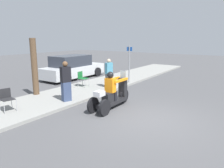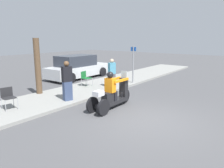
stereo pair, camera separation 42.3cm
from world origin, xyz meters
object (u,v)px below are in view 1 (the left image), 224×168
(folding_chair_set_back, at_px, (82,77))
(street_sign, at_px, (129,63))
(parked_car_lot_center, at_px, (73,68))
(motorcycle_trike, at_px, (112,95))
(spectator_end_of_line, at_px, (109,74))
(spectator_mid_group, at_px, (66,82))
(folding_chair_curbside, at_px, (6,97))
(tree_trunk, at_px, (34,67))

(folding_chair_set_back, height_order, street_sign, street_sign)
(parked_car_lot_center, bearing_deg, motorcycle_trike, -123.15)
(spectator_end_of_line, distance_m, folding_chair_set_back, 1.55)
(spectator_end_of_line, bearing_deg, spectator_mid_group, 179.37)
(spectator_mid_group, relative_size, folding_chair_curbside, 2.08)
(motorcycle_trike, distance_m, street_sign, 4.69)
(spectator_end_of_line, bearing_deg, tree_trunk, 146.85)
(spectator_mid_group, distance_m, parked_car_lot_center, 5.93)
(spectator_end_of_line, relative_size, tree_trunk, 0.59)
(motorcycle_trike, height_order, folding_chair_curbside, motorcycle_trike)
(motorcycle_trike, xyz_separation_m, spectator_mid_group, (-0.59, 1.95, 0.40))
(tree_trunk, height_order, street_sign, tree_trunk)
(tree_trunk, bearing_deg, motorcycle_trike, -81.20)
(tree_trunk, distance_m, street_sign, 5.42)
(folding_chair_curbside, distance_m, tree_trunk, 2.51)
(spectator_mid_group, xyz_separation_m, folding_chair_curbside, (-2.13, 0.93, -0.32))
(motorcycle_trike, relative_size, spectator_end_of_line, 1.54)
(street_sign, bearing_deg, spectator_end_of_line, 172.62)
(spectator_mid_group, relative_size, tree_trunk, 0.64)
(spectator_mid_group, bearing_deg, spectator_end_of_line, -0.63)
(spectator_mid_group, bearing_deg, parked_car_lot_center, 41.56)
(motorcycle_trike, bearing_deg, spectator_end_of_line, 37.23)
(spectator_end_of_line, bearing_deg, parked_car_lot_center, 71.64)
(motorcycle_trike, distance_m, spectator_mid_group, 2.08)
(motorcycle_trike, height_order, tree_trunk, tree_trunk)
(motorcycle_trike, xyz_separation_m, spectator_end_of_line, (2.53, 1.92, 0.33))
(spectator_mid_group, height_order, tree_trunk, tree_trunk)
(parked_car_lot_center, xyz_separation_m, street_sign, (0.46, -4.19, 0.57))
(motorcycle_trike, relative_size, folding_chair_set_back, 2.92)
(folding_chair_set_back, relative_size, street_sign, 0.37)
(spectator_mid_group, distance_m, folding_chair_set_back, 2.89)
(spectator_mid_group, bearing_deg, motorcycle_trike, -73.19)
(spectator_mid_group, relative_size, street_sign, 0.78)
(spectator_mid_group, relative_size, folding_chair_set_back, 2.08)
(spectator_mid_group, xyz_separation_m, tree_trunk, (-0.02, 2.02, 0.50))
(street_sign, bearing_deg, folding_chair_curbside, 170.38)
(spectator_end_of_line, bearing_deg, motorcycle_trike, -142.77)
(folding_chair_set_back, height_order, parked_car_lot_center, parked_car_lot_center)
(spectator_end_of_line, height_order, spectator_mid_group, spectator_mid_group)
(folding_chair_curbside, bearing_deg, folding_chair_set_back, 5.45)
(spectator_end_of_line, relative_size, street_sign, 0.71)
(spectator_end_of_line, height_order, folding_chair_set_back, spectator_end_of_line)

